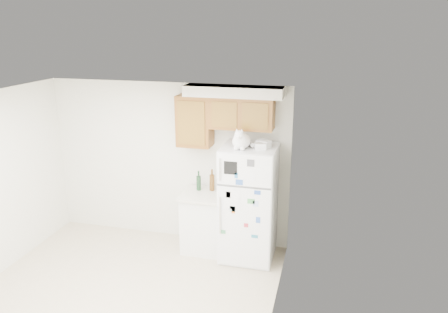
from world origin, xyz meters
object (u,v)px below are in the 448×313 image
(storage_box_front, at_px, (260,146))
(bottle_amber, at_px, (212,180))
(cat, at_px, (241,140))
(base_counter, at_px, (204,221))
(storage_box_back, at_px, (264,144))
(refrigerator, at_px, (248,204))
(bottle_green, at_px, (199,181))

(storage_box_front, xyz_separation_m, bottle_amber, (-0.76, 0.30, -0.66))
(cat, xyz_separation_m, bottle_amber, (-0.50, 0.32, -0.73))
(cat, bearing_deg, base_counter, 162.06)
(bottle_amber, bearing_deg, storage_box_back, -12.20)
(storage_box_back, relative_size, storage_box_front, 1.20)
(base_counter, bearing_deg, bottle_amber, 55.26)
(refrigerator, relative_size, cat, 3.86)
(cat, xyz_separation_m, storage_box_front, (0.26, 0.02, -0.07))
(storage_box_front, bearing_deg, bottle_green, 148.69)
(cat, relative_size, storage_box_front, 2.93)
(base_counter, distance_m, bottle_green, 0.63)
(refrigerator, height_order, storage_box_front, storage_box_front)
(refrigerator, relative_size, base_counter, 1.85)
(storage_box_back, xyz_separation_m, storage_box_front, (-0.03, -0.13, -0.01))
(cat, relative_size, storage_box_back, 2.45)
(refrigerator, bearing_deg, bottle_amber, 161.33)
(base_counter, height_order, storage_box_front, storage_box_front)
(bottle_green, bearing_deg, bottle_amber, 10.04)
(refrigerator, bearing_deg, bottle_green, 168.16)
(storage_box_back, height_order, bottle_green, storage_box_back)
(cat, bearing_deg, storage_box_back, 27.77)
(storage_box_back, relative_size, bottle_green, 0.60)
(storage_box_front, relative_size, bottle_green, 0.50)
(storage_box_back, xyz_separation_m, bottle_amber, (-0.79, 0.17, -0.66))
(base_counter, bearing_deg, cat, -17.94)
(cat, height_order, storage_box_front, cat)
(bottle_green, height_order, bottle_amber, bottle_amber)
(storage_box_front, height_order, bottle_green, storage_box_front)
(base_counter, bearing_deg, bottle_green, 139.36)
(cat, distance_m, bottle_amber, 0.94)
(storage_box_back, xyz_separation_m, bottle_green, (-0.99, 0.14, -0.68))
(cat, height_order, bottle_amber, cat)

